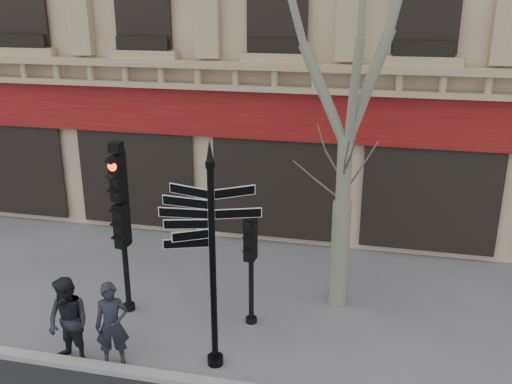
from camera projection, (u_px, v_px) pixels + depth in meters
The scene contains 7 objects.
ground at pixel (227, 342), 11.33m from camera, with size 80.00×80.00×0.00m, color #57575B.
kerb at pixel (206, 384), 10.02m from camera, with size 80.00×0.25×0.12m, color gray.
fingerpost at pixel (211, 220), 9.70m from camera, with size 2.09×2.09×4.32m.
traffic_signal_main at pixel (121, 208), 11.70m from camera, with size 0.44×0.34×3.78m.
traffic_signal_secondary at pixel (251, 250), 11.46m from camera, with size 0.42×0.32×2.39m.
pedestrian_a at pixel (112, 325), 10.37m from camera, with size 0.61×0.40×1.67m, color black.
pedestrian_b at pixel (69, 322), 10.40m from camera, with size 0.85×0.66×1.74m, color black.
Camera 1 is at (2.72, -9.34, 6.54)m, focal length 40.00 mm.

